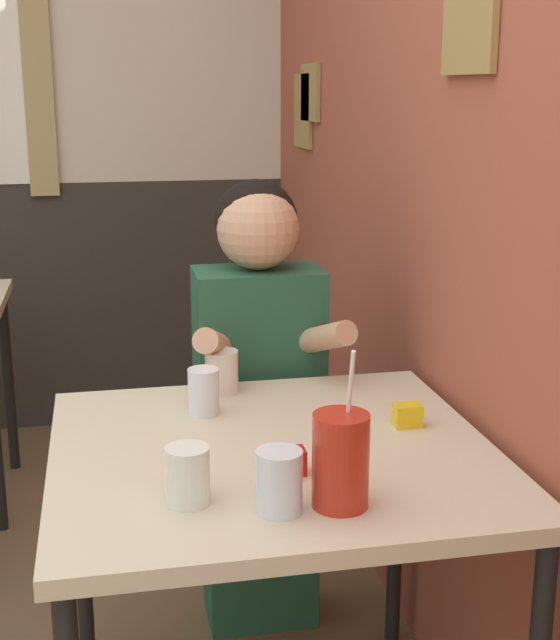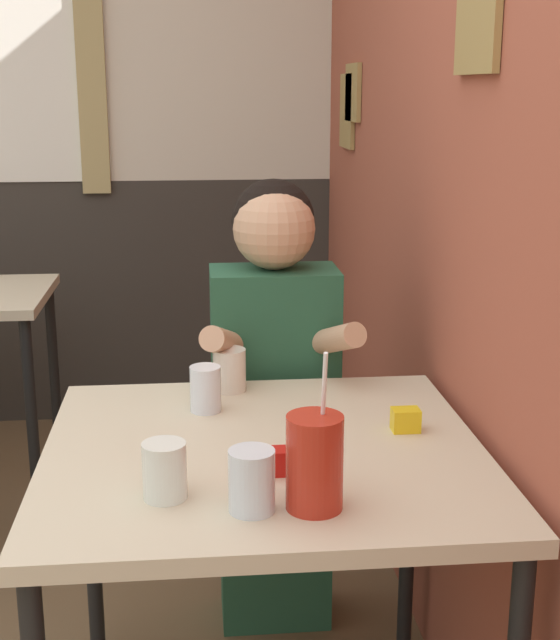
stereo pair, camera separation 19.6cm
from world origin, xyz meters
name	(u,v)px [view 2 (the right image)]	position (x,y,z in m)	size (l,w,h in m)	color
brick_wall_right	(406,138)	(1.18, 1.30, 1.35)	(0.08, 4.61, 2.70)	#9E4C38
back_wall	(63,121)	(-0.01, 2.64, 1.36)	(5.30, 0.09, 2.70)	beige
main_table	(264,480)	(0.67, 0.34, 0.70)	(0.91, 0.87, 0.77)	beige
person_seated	(274,394)	(0.75, 0.93, 0.68)	(0.42, 0.41, 1.27)	#235138
cocktail_pitcher	(315,462)	(0.74, 0.06, 0.86)	(0.10, 0.10, 0.29)	#B22819
glass_near_pitcher	(206,389)	(0.56, 0.57, 0.83)	(0.07, 0.07, 0.11)	silver
glass_center	(165,471)	(0.48, 0.13, 0.83)	(0.08, 0.08, 0.11)	silver
glass_far_side	(229,370)	(0.62, 0.71, 0.83)	(0.08, 0.08, 0.10)	silver
glass_by_brick	(252,481)	(0.63, 0.06, 0.83)	(0.08, 0.08, 0.11)	silver
condiment_ketchup	(273,461)	(0.68, 0.21, 0.80)	(0.06, 0.04, 0.05)	#B7140F
condiment_mustard	(406,420)	(0.99, 0.40, 0.80)	(0.06, 0.04, 0.05)	yellow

